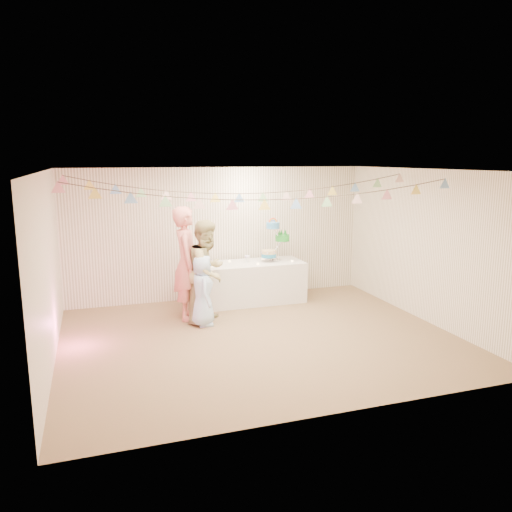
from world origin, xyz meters
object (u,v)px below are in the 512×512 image
object	(u,v)px
table	(249,282)
cake_stand	(275,243)
person_child	(203,291)
person_adult_b	(208,271)
person_adult_a	(187,263)

from	to	relation	value
table	cake_stand	world-z (taller)	cake_stand
table	cake_stand	xyz separation A→B (m)	(0.55, 0.05, 0.75)
table	person_child	size ratio (longest dim) A/B	1.75
cake_stand	person_child	distance (m)	2.11
cake_stand	person_adult_b	distance (m)	1.84
person_adult_a	person_adult_b	xyz separation A→B (m)	(0.31, -0.26, -0.11)
person_child	person_adult_b	bearing A→B (deg)	-31.03
cake_stand	person_child	xyz separation A→B (m)	(-1.70, -1.12, -0.55)
person_adult_a	person_adult_b	distance (m)	0.41
table	person_adult_b	size ratio (longest dim) A/B	1.19
cake_stand	person_child	world-z (taller)	cake_stand
cake_stand	person_adult_b	bearing A→B (deg)	-149.47
table	cake_stand	bearing A→B (deg)	5.19
person_adult_b	cake_stand	bearing A→B (deg)	-15.20
person_adult_a	person_child	bearing A→B (deg)	-148.59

